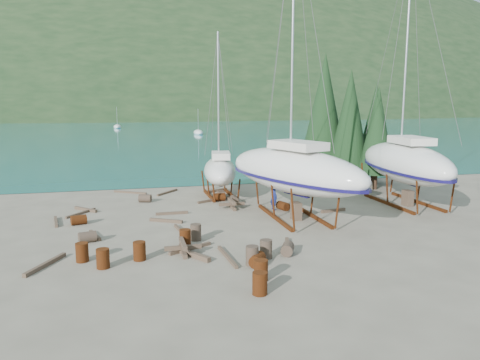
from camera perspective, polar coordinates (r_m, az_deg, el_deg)
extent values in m
plane|color=#655E50|center=(26.59, 0.35, -6.36)|extent=(600.00, 600.00, 0.00)
plane|color=#197781|center=(339.92, -13.01, 8.07)|extent=(700.00, 700.00, 0.00)
ellipsoid|color=black|center=(344.91, -13.02, 8.08)|extent=(800.00, 360.00, 110.00)
cube|color=beige|center=(215.28, -17.75, 7.68)|extent=(6.00, 5.00, 4.00)
cube|color=#A54C2D|center=(215.23, -17.79, 8.43)|extent=(6.60, 5.60, 1.60)
cube|color=beige|center=(217.89, -4.39, 8.12)|extent=(6.00, 5.00, 4.00)
cube|color=#A54C2D|center=(217.84, -4.40, 8.85)|extent=(6.60, 5.60, 1.60)
cylinder|color=black|center=(41.82, 12.99, 0.38)|extent=(0.36, 0.36, 1.60)
cone|color=black|center=(41.34, 13.25, 7.23)|extent=(3.60, 3.60, 8.40)
cylinder|color=black|center=(40.82, 16.13, -0.15)|extent=(0.36, 0.36, 1.36)
cone|color=black|center=(40.35, 16.41, 5.81)|extent=(3.06, 3.06, 7.14)
cylinder|color=black|center=(42.94, 10.01, 0.87)|extent=(0.36, 0.36, 1.84)
cone|color=black|center=(42.47, 10.23, 8.56)|extent=(4.14, 4.14, 9.66)
cylinder|color=black|center=(44.12, 15.88, 0.62)|extent=(0.36, 0.36, 1.44)
cone|color=black|center=(43.68, 16.15, 6.46)|extent=(3.24, 3.24, 7.56)
ellipsoid|color=silver|center=(106.27, -5.11, 5.77)|extent=(2.00, 5.00, 1.40)
cylinder|color=silver|center=(106.12, -5.13, 7.31)|extent=(0.08, 0.08, 5.00)
ellipsoid|color=silver|center=(134.97, -14.73, 6.29)|extent=(2.00, 5.00, 1.40)
cylinder|color=silver|center=(134.85, -14.78, 7.50)|extent=(0.08, 0.08, 5.00)
ellipsoid|color=silver|center=(29.48, 6.54, 1.13)|extent=(7.50, 12.48, 2.80)
cube|color=#120D45|center=(29.08, 6.92, -0.89)|extent=(0.99, 2.11, 1.00)
cube|color=silver|center=(28.73, 7.02, 4.22)|extent=(3.07, 4.05, 0.50)
cylinder|color=silver|center=(30.06, 6.45, 17.95)|extent=(0.14, 0.14, 14.41)
cube|color=#582F0F|center=(29.64, 4.21, -4.51)|extent=(0.18, 6.61, 0.20)
cube|color=#582F0F|center=(30.48, 8.61, -4.20)|extent=(0.18, 6.61, 0.20)
cube|color=brown|center=(29.39, 6.86, -3.77)|extent=(0.50, 0.80, 1.10)
ellipsoid|color=silver|center=(35.23, 19.45, 2.00)|extent=(4.71, 12.07, 2.78)
cube|color=#120D45|center=(34.87, 19.89, 0.34)|extent=(0.48, 2.13, 1.00)
cube|color=silver|center=(34.58, 20.14, 4.57)|extent=(2.26, 3.72, 0.50)
cylinder|color=silver|center=(35.71, 19.70, 15.85)|extent=(0.14, 0.14, 14.11)
cube|color=#582F0F|center=(35.06, 17.55, -2.73)|extent=(0.18, 6.47, 0.20)
cube|color=#582F0F|center=(36.36, 20.78, -2.48)|extent=(0.18, 6.47, 0.20)
cube|color=brown|center=(35.13, 19.76, -2.08)|extent=(0.50, 0.80, 1.10)
ellipsoid|color=silver|center=(36.10, -2.47, 1.11)|extent=(3.68, 8.07, 2.00)
cube|color=#120D45|center=(35.81, -2.34, 0.16)|extent=(0.48, 1.42, 1.00)
cube|color=silver|center=(35.56, -2.36, 3.02)|extent=(1.71, 2.52, 0.50)
cylinder|color=silver|center=(36.09, -2.66, 10.29)|extent=(0.14, 0.14, 9.33)
cube|color=#582F0F|center=(36.27, -3.77, -1.90)|extent=(0.18, 4.27, 0.20)
cube|color=#582F0F|center=(36.60, -1.14, -1.78)|extent=(0.18, 4.27, 0.20)
cube|color=brown|center=(36.02, -2.33, -1.73)|extent=(0.50, 0.80, 0.50)
imported|color=navy|center=(31.85, 4.14, -2.03)|extent=(0.56, 0.74, 1.82)
cylinder|color=#582F0F|center=(22.91, -18.69, -8.35)|extent=(0.58, 0.58, 0.88)
cylinder|color=#2D2823|center=(22.84, 5.82, -8.34)|extent=(0.91, 1.05, 0.58)
cylinder|color=#582F0F|center=(29.68, -19.06, -4.62)|extent=(1.01, 0.80, 0.58)
cylinder|color=#582F0F|center=(19.56, 2.57, -10.94)|extent=(0.58, 0.58, 0.88)
cylinder|color=#582F0F|center=(34.72, -2.54, -2.09)|extent=(0.93, 0.66, 0.58)
cylinder|color=#2D2823|center=(25.04, -5.41, -6.36)|extent=(0.58, 0.58, 0.88)
cylinder|color=#582F0F|center=(31.88, 5.27, -3.17)|extent=(0.81, 1.01, 0.58)
cylinder|color=#582F0F|center=(18.25, 2.44, -12.48)|extent=(0.58, 0.58, 0.88)
cylinder|color=#2D2823|center=(34.95, -11.49, -2.20)|extent=(1.02, 0.84, 0.58)
cylinder|color=#582F0F|center=(22.41, -12.16, -8.45)|extent=(0.58, 0.58, 0.88)
cylinder|color=#2D2823|center=(33.69, -0.73, -2.44)|extent=(0.66, 0.93, 0.58)
cylinder|color=#582F0F|center=(21.23, 2.13, -9.69)|extent=(0.96, 1.05, 0.58)
cylinder|color=#582F0F|center=(21.78, -16.37, -9.17)|extent=(0.58, 0.58, 0.88)
cylinder|color=#582F0F|center=(24.09, -6.71, -7.03)|extent=(0.58, 0.58, 0.88)
cylinder|color=#2D2823|center=(25.87, -18.10, -6.63)|extent=(1.00, 0.78, 0.58)
cylinder|color=#2D2823|center=(21.30, 1.49, -9.20)|extent=(0.58, 0.58, 0.88)
cylinder|color=#2D2823|center=(22.24, 3.18, -8.39)|extent=(0.58, 0.58, 0.88)
cube|color=brown|center=(38.63, -13.26, -1.48)|extent=(2.55, 1.68, 0.14)
cube|color=brown|center=(31.92, 11.30, -3.66)|extent=(1.86, 0.52, 0.19)
cube|color=brown|center=(33.28, -18.29, -3.43)|extent=(1.59, 1.66, 0.19)
cube|color=brown|center=(22.31, -1.57, -9.31)|extent=(0.33, 3.08, 0.15)
cube|color=brown|center=(30.93, -8.30, -4.02)|extent=(2.09, 0.21, 0.17)
cube|color=brown|center=(23.60, -6.07, -8.28)|extent=(2.27, 1.39, 0.16)
cube|color=brown|center=(38.36, -2.77, -1.27)|extent=(1.80, 1.15, 0.19)
cube|color=brown|center=(24.36, 5.80, -7.69)|extent=(0.66, 1.62, 0.17)
cube|color=brown|center=(29.03, -9.01, -4.91)|extent=(1.95, 1.26, 0.19)
cube|color=brown|center=(38.03, -8.84, -1.50)|extent=(1.85, 2.19, 0.15)
cube|color=brown|center=(34.75, -3.15, -2.43)|extent=(2.76, 1.51, 0.16)
cube|color=brown|center=(26.90, -7.30, -6.08)|extent=(0.49, 2.20, 0.15)
cube|color=brown|center=(26.84, -17.26, -6.46)|extent=(0.73, 1.87, 0.17)
cube|color=brown|center=(22.95, -22.63, -9.48)|extent=(1.47, 2.66, 0.18)
cube|color=brown|center=(32.39, -18.82, -3.84)|extent=(1.75, 2.27, 0.15)
cube|color=brown|center=(22.66, -6.01, -8.96)|extent=(1.58, 2.31, 0.23)
cube|color=brown|center=(30.62, -21.53, -4.74)|extent=(0.52, 2.38, 0.16)
cube|color=brown|center=(23.10, -6.95, -8.65)|extent=(0.20, 1.80, 0.20)
cube|color=brown|center=(23.04, -6.96, -8.18)|extent=(1.80, 0.20, 0.20)
cube|color=brown|center=(22.98, -6.97, -7.70)|extent=(0.20, 1.80, 0.20)
cube|color=brown|center=(32.33, -1.00, -3.30)|extent=(0.20, 1.80, 0.20)
cube|color=brown|center=(32.29, -1.00, -2.95)|extent=(1.80, 0.20, 0.20)
cube|color=brown|center=(32.25, -1.00, -2.60)|extent=(0.20, 1.80, 0.20)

